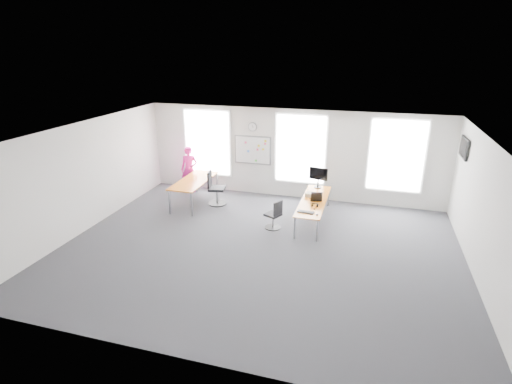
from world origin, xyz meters
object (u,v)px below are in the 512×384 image
(chair_right, at_px, (274,216))
(keyboard, at_px, (306,212))
(chair_left, at_px, (215,190))
(person, at_px, (189,169))
(headphones, at_px, (315,205))
(monitor, at_px, (318,176))
(desk_left, at_px, (194,182))
(desk_right, at_px, (314,202))

(chair_right, bearing_deg, keyboard, 105.59)
(chair_left, xyz_separation_m, person, (-1.30, 0.87, 0.33))
(chair_right, distance_m, headphones, 1.18)
(headphones, height_order, monitor, monitor)
(desk_left, xyz_separation_m, chair_right, (2.98, -1.18, -0.36))
(chair_left, distance_m, monitor, 3.36)
(keyboard, distance_m, monitor, 2.14)
(desk_left, distance_m, chair_right, 3.23)
(chair_right, bearing_deg, desk_left, -86.76)
(desk_left, xyz_separation_m, person, (-0.62, 0.98, 0.08))
(keyboard, height_order, monitor, monitor)
(desk_right, xyz_separation_m, desk_left, (-3.96, 0.36, 0.11))
(person, bearing_deg, desk_left, -68.41)
(desk_left, bearing_deg, keyboard, -18.76)
(monitor, bearing_deg, keyboard, -79.91)
(desk_right, distance_m, chair_left, 3.32)
(chair_left, bearing_deg, desk_left, 88.35)
(desk_right, relative_size, keyboard, 5.99)
(desk_left, height_order, person, person)
(chair_left, height_order, person, person)
(desk_right, bearing_deg, monitor, 92.24)
(desk_right, xyz_separation_m, person, (-4.58, 1.34, 0.20))
(chair_left, xyz_separation_m, monitor, (3.24, 0.67, 0.57))
(keyboard, bearing_deg, desk_right, 95.76)
(desk_left, xyz_separation_m, chair_left, (0.68, 0.11, -0.24))
(desk_right, distance_m, monitor, 1.22)
(desk_left, height_order, chair_left, chair_left)
(desk_right, xyz_separation_m, chair_right, (-0.98, -0.81, -0.24))
(person, bearing_deg, desk_right, -27.04)
(headphones, bearing_deg, chair_right, 178.90)
(desk_right, bearing_deg, desk_left, 174.79)
(desk_right, distance_m, desk_left, 3.98)
(desk_right, height_order, monitor, monitor)
(desk_right, distance_m, person, 4.78)
(headphones, bearing_deg, person, 140.41)
(chair_right, height_order, headphones, chair_right)
(desk_left, relative_size, keyboard, 4.83)
(desk_left, distance_m, keyboard, 4.11)
(desk_right, xyz_separation_m, monitor, (-0.04, 1.14, 0.44))
(desk_right, bearing_deg, chair_left, 171.86)
(person, xyz_separation_m, monitor, (4.54, -0.20, 0.24))
(chair_left, relative_size, person, 0.69)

